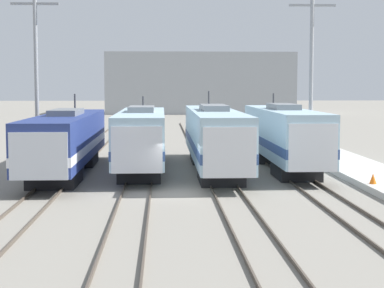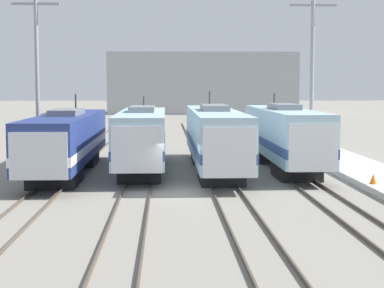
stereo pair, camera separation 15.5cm
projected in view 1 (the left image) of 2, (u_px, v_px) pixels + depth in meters
name	position (u px, v px, depth m)	size (l,w,h in m)	color
ground_plane	(182.00, 193.00, 32.73)	(400.00, 400.00, 0.00)	gray
rail_pair_far_left	(45.00, 193.00, 32.40)	(1.51, 120.00, 0.15)	#4C4238
rail_pair_center_left	(137.00, 192.00, 32.61)	(1.51, 120.00, 0.15)	#4C4238
rail_pair_center_right	(227.00, 191.00, 32.83)	(1.51, 120.00, 0.15)	#4C4238
rail_pair_far_right	(316.00, 191.00, 33.04)	(1.51, 120.00, 0.15)	#4C4238
locomotive_far_left	(66.00, 141.00, 39.34)	(3.09, 18.43, 4.92)	black
locomotive_center_left	(141.00, 138.00, 40.57)	(2.93, 16.14, 4.74)	#232326
locomotive_center_right	(214.00, 138.00, 40.70)	(2.91, 19.75, 5.09)	#232326
locomotive_far_right	(284.00, 136.00, 41.60)	(2.89, 17.04, 4.94)	#232326
catenary_tower_left	(36.00, 70.00, 42.17)	(3.12, 0.27, 12.28)	gray
catenary_tower_right	(311.00, 70.00, 43.02)	(3.12, 0.27, 12.28)	gray
traffic_cone	(373.00, 179.00, 33.57)	(0.39, 0.39, 0.55)	orange
depot_building	(199.00, 83.00, 128.21)	(36.30, 16.00, 11.81)	#9EA3A8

